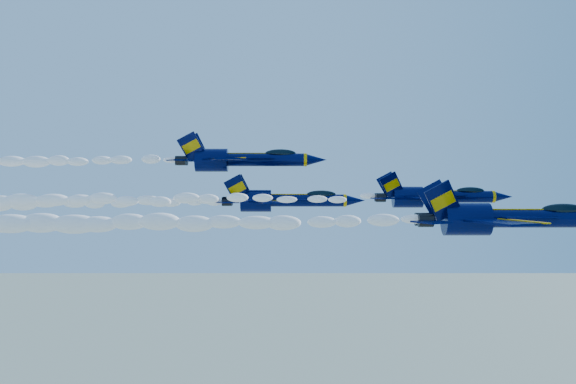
{
  "coord_description": "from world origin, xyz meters",
  "views": [
    {
      "loc": [
        -5.17,
        -71.32,
        155.58
      ],
      "look_at": [
        -5.11,
        1.17,
        153.49
      ],
      "focal_mm": 40.0,
      "sensor_mm": 36.0,
      "label": 1
    }
  ],
  "objects_px": {
    "jet_second": "(435,196)",
    "jet_third": "(284,200)",
    "jet_fourth": "(242,159)",
    "jet_lead": "(508,218)"
  },
  "relations": [
    {
      "from": "jet_second",
      "to": "jet_third",
      "type": "height_order",
      "value": "jet_second"
    },
    {
      "from": "jet_second",
      "to": "jet_fourth",
      "type": "distance_m",
      "value": 25.04
    },
    {
      "from": "jet_second",
      "to": "jet_fourth",
      "type": "relative_size",
      "value": 0.79
    },
    {
      "from": "jet_lead",
      "to": "jet_third",
      "type": "relative_size",
      "value": 1.16
    },
    {
      "from": "jet_lead",
      "to": "jet_third",
      "type": "height_order",
      "value": "jet_third"
    },
    {
      "from": "jet_lead",
      "to": "jet_second",
      "type": "bearing_deg",
      "value": 116.85
    },
    {
      "from": "jet_second",
      "to": "jet_third",
      "type": "xyz_separation_m",
      "value": [
        -16.54,
        7.68,
        -0.73
      ]
    },
    {
      "from": "jet_lead",
      "to": "jet_fourth",
      "type": "xyz_separation_m",
      "value": [
        -26.8,
        20.7,
        6.02
      ]
    },
    {
      "from": "jet_third",
      "to": "jet_fourth",
      "type": "relative_size",
      "value": 0.91
    },
    {
      "from": "jet_third",
      "to": "jet_second",
      "type": "bearing_deg",
      "value": -24.89
    }
  ]
}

